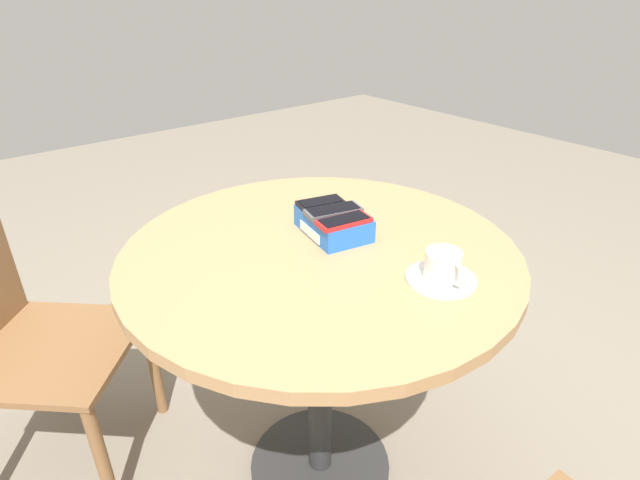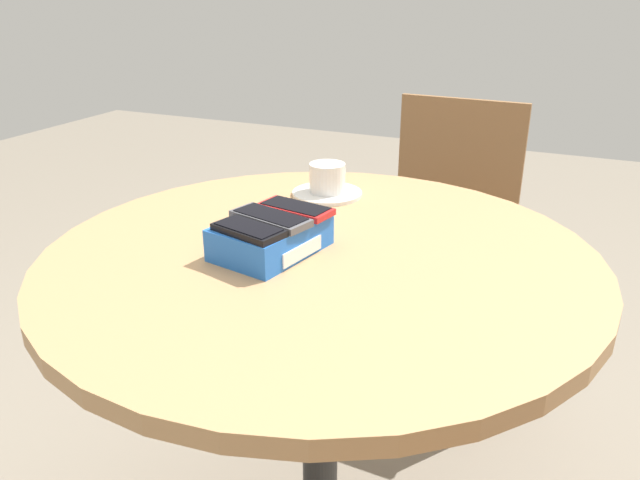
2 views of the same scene
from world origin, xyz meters
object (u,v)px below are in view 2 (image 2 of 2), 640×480
Objects in this scene: phone_box at (271,237)px; phone_red at (296,209)px; phone_gray at (271,218)px; coffee_cup at (328,177)px; round_table at (320,319)px; phone_black at (249,230)px; chair_far_side at (442,248)px; saucer at (327,193)px.

phone_box is 1.51× the size of phone_red.
phone_gray is 0.32m from coffee_cup.
phone_gray is (-0.04, 0.07, 0.20)m from round_table.
coffee_cup is (0.28, 0.11, 0.18)m from round_table.
round_table is 7.35× the size of phone_black.
round_table is at bearing -111.05° from phone_red.
chair_far_side reaches higher than phone_black.
phone_red reaches higher than phone_box.
phone_box reaches higher than round_table.
saucer is at bearing 5.89° from phone_box.
phone_box is 1.62× the size of phone_black.
phone_black is at bearing 172.89° from phone_gray.
saucer is at bearing 20.92° from round_table.
saucer is at bearing 3.84° from phone_black.
saucer is 0.68m from chair_far_side.
saucer is 0.17× the size of chair_far_side.
phone_gray is 0.32m from saucer.
phone_black is 1.03m from chair_far_side.
phone_box is at bearing 168.02° from phone_gray.
saucer is (0.32, 0.03, -0.02)m from phone_box.
saucer reaches higher than round_table.
phone_black is 0.06m from phone_gray.
chair_far_side is (0.89, -0.11, -0.39)m from phone_gray.
phone_box is at bearing -174.25° from coffee_cup.
phone_black is at bearing 172.92° from phone_box.
phone_box is 1.40× the size of saucer.
chair_far_side is at bearing -6.07° from phone_red.
phone_red is 0.16× the size of chair_far_side.
coffee_cup is at bearing 166.37° from chair_far_side.
phone_gray is 1.44× the size of coffee_cup.
phone_gray is at bearing -174.23° from coffee_cup.
phone_gray is (0.06, -0.01, 0.00)m from phone_black.
phone_box reaches higher than saucer.
phone_black is 0.86× the size of phone_gray.
phone_black is at bearing -176.16° from saucer.
round_table is at bearing -159.08° from saucer.
coffee_cup reaches higher than phone_gray.
phone_gray reaches higher than round_table.
chair_far_side reaches higher than phone_gray.
coffee_cup is 0.69m from chair_far_side.
saucer is 0.04m from coffee_cup.
phone_gray is at bearing -11.98° from phone_box.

